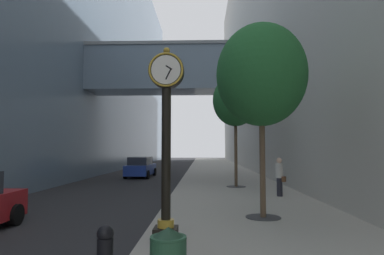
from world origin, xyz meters
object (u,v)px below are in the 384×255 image
street_tree_near (261,75)px  car_blue_mid (141,167)px  pedestrian_walking (280,176)px  street_tree_mid_near (235,101)px  street_clock (166,134)px

street_tree_near → car_blue_mid: size_ratio=1.38×
street_tree_near → pedestrian_walking: (1.61, 4.68, -3.60)m
street_tree_mid_near → car_blue_mid: street_tree_mid_near is taller
street_clock → street_tree_mid_near: 11.76m
street_tree_mid_near → street_clock: bearing=-103.9°
pedestrian_walking → car_blue_mid: 14.19m
car_blue_mid → pedestrian_walking: bearing=-53.1°
car_blue_mid → street_tree_mid_near: bearing=-48.1°
street_tree_mid_near → pedestrian_walking: street_tree_mid_near is taller
street_tree_mid_near → pedestrian_walking: 5.64m
pedestrian_walking → street_tree_near: bearing=-109.1°
street_tree_near → street_tree_mid_near: street_tree_mid_near is taller
street_tree_near → pedestrian_walking: size_ratio=3.55×
street_clock → car_blue_mid: (-4.16, 18.87, -1.86)m
street_clock → street_tree_near: street_tree_near is taller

